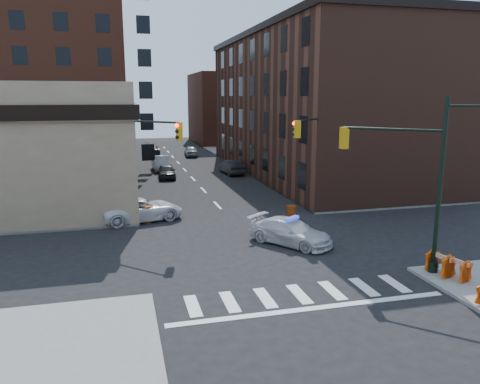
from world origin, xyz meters
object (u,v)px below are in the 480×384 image
parked_car_wnear (167,171)px  parked_car_wfar (161,163)px  pedestrian_a (100,201)px  pedestrian_b (79,212)px  pickup (141,209)px  barricade_nw_a (128,214)px  police_car (290,232)px  barrel_road (291,214)px  barrel_bank (147,215)px  barricade_se_a (440,264)px  parked_car_enear (231,167)px

parked_car_wnear → parked_car_wfar: 5.17m
pedestrian_a → pedestrian_b: 2.75m
parked_car_wnear → pedestrian_a: size_ratio=2.34×
pickup → barricade_nw_a: (-0.91, -0.42, -0.18)m
police_car → barrel_road: police_car is taller
police_car → parked_car_wnear: police_car is taller
parked_car_wfar → pickup: bearing=-100.4°
pickup → barrel_bank: bearing=-171.0°
parked_car_wnear → barrel_road: parked_car_wnear is taller
barricade_se_a → parked_car_enear: bearing=-3.8°
pickup → barricade_nw_a: bearing=100.4°
parked_car_wnear → pedestrian_b: pedestrian_b is taller
pedestrian_b → barrel_road: size_ratio=1.39×
pedestrian_b → barricade_se_a: 21.23m
pedestrian_b → barrel_bank: size_ratio=1.40×
police_car → parked_car_wfar: size_ratio=1.01×
parked_car_wnear → barricade_se_a: (9.40, -29.69, -0.07)m
barrel_road → barricade_se_a: barrel_road is taller
barrel_bank → barricade_nw_a: size_ratio=0.96×
pedestrian_a → barrel_bank: bearing=-45.1°
police_car → pedestrian_b: pedestrian_b is taller
police_car → parked_car_wfar: bearing=62.4°
police_car → parked_car_wnear: (-4.52, 23.32, -0.00)m
barricade_se_a → police_car: bearing=29.1°
pedestrian_a → barrel_road: size_ratio=1.58×
police_car → pedestrian_b: bearing=113.0°
parked_car_wfar → parked_car_wnear: bearing=-90.7°
pedestrian_a → pedestrian_b: (-1.25, -2.45, -0.11)m
police_car → barrel_bank: size_ratio=4.42×
barricade_nw_a → police_car: bearing=-26.7°
parked_car_enear → pedestrian_a: pedestrian_a is taller
pedestrian_b → parked_car_wfar: bearing=70.0°
parked_car_wfar → barricade_se_a: parked_car_wfar is taller
pedestrian_a → barricade_se_a: 21.94m
parked_car_wfar → pedestrian_b: 22.78m
barrel_bank → barricade_se_a: (12.40, -12.90, 0.08)m
barrel_road → barrel_bank: size_ratio=1.01×
parked_car_wnear → barricade_se_a: size_ratio=3.22×
parked_car_wfar → police_car: bearing=-82.6°
pedestrian_b → pedestrian_a: bearing=61.2°
police_car → barrel_road: bearing=32.1°
parked_car_wfar → barricade_nw_a: bearing=-102.5°
pedestrian_a → police_car: bearing=-43.6°
pedestrian_b → barrel_road: bearing=-12.3°
barricade_nw_a → pedestrian_b: bearing=-169.7°
barrel_road → barrel_bank: bearing=166.7°
barrel_road → barrel_bank: (-9.20, 2.18, -0.01)m
parked_car_wnear → parked_car_wfar: parked_car_wfar is taller
barricade_nw_a → barricade_se_a: bearing=-32.8°
parked_car_enear → barrel_bank: bearing=55.9°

